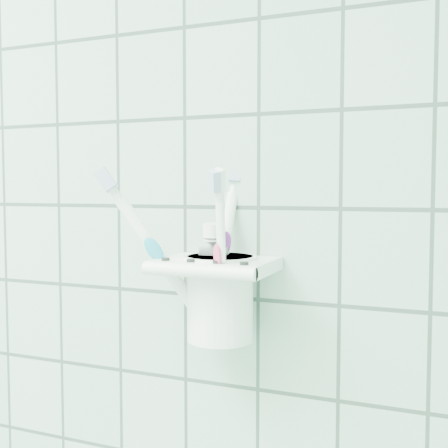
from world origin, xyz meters
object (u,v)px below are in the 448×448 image
Objects in this scene: holder_bracket at (217,267)px; toothbrush_blue at (210,243)px; toothbrush_pink at (210,234)px; cup at (220,294)px; toothbrush_orange at (223,248)px; toothpaste_tube at (214,268)px.

holder_bracket is 0.03m from toothbrush_blue.
toothbrush_pink is 0.02m from toothbrush_blue.
toothbrush_pink reaches higher than cup.
toothbrush_orange is at bearing -44.03° from cup.
cup is 0.05m from toothbrush_orange.
toothbrush_blue reaches higher than toothpaste_tube.
toothbrush_blue is (0.01, -0.01, -0.01)m from toothbrush_pink.
cup is 0.45× the size of toothbrush_pink.
toothbrush_orange is 1.55× the size of toothpaste_tube.
toothbrush_blue is at bearing -95.08° from holder_bracket.
toothpaste_tube is (-0.00, 0.01, -0.04)m from toothbrush_pink.
toothbrush_blue is at bearing -102.26° from cup.
toothbrush_pink is at bearing 94.41° from toothbrush_blue.
toothpaste_tube is (-0.01, 0.03, -0.03)m from toothbrush_blue.
toothbrush_pink is 1.05× the size of toothbrush_blue.
cup is 0.50× the size of toothbrush_orange.
holder_bracket is at bearing -123.69° from cup.
holder_bracket is 1.02× the size of toothpaste_tube.
cup is at bearing -9.68° from toothbrush_pink.
toothbrush_orange is at bearing -48.91° from toothpaste_tube.
toothbrush_orange reaches higher than cup.
toothbrush_orange is at bearing 30.27° from toothbrush_blue.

